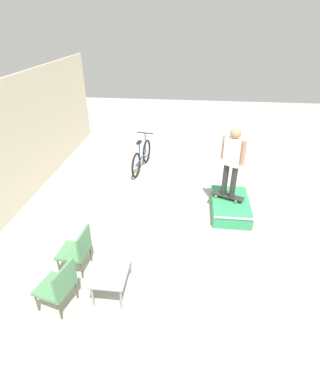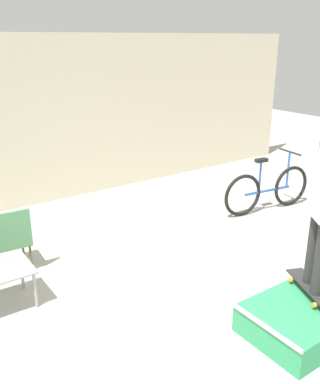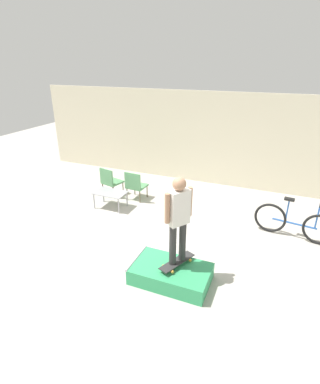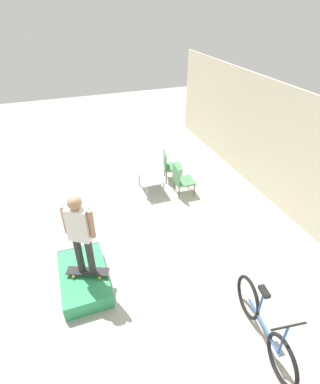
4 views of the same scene
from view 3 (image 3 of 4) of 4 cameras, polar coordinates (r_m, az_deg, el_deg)
name	(u,v)px [view 3 (image 3 of 4)]	position (r m, az deg, el deg)	size (l,w,h in m)	color
ground_plane	(147,247)	(6.85, -2.48, -10.46)	(24.00, 24.00, 0.00)	#B7B2A8
house_wall_back	(202,139)	(10.05, 8.04, 10.04)	(12.00, 0.06, 3.00)	beige
skate_ramp_box	(171,274)	(5.87, 2.05, -15.28)	(1.48, 0.87, 0.34)	#339E60
skateboard_on_ramp	(177,262)	(5.76, 3.28, -13.11)	(0.49, 0.81, 0.07)	#2D2D2D
person_skater	(178,215)	(5.22, 3.53, -4.31)	(0.38, 0.49, 1.68)	#2D2D2D
coffee_table	(110,194)	(8.51, -9.46, -0.40)	(0.89, 0.57, 0.47)	#9E9EA3
patio_chair_left	(110,180)	(9.27, -9.47, 2.20)	(0.63, 0.63, 0.89)	brown
patio_chair_right	(135,185)	(8.87, -4.73, 1.43)	(0.56, 0.56, 0.89)	brown
bicycle	(294,223)	(7.65, 24.22, -5.37)	(1.82, 0.52, 1.04)	black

